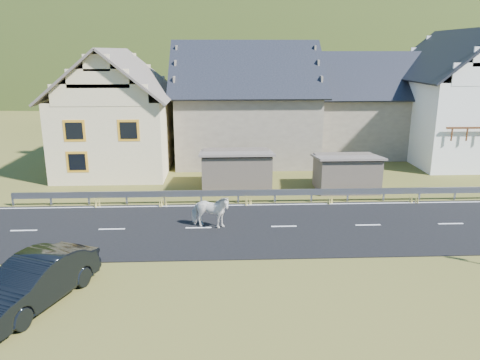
{
  "coord_description": "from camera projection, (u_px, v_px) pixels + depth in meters",
  "views": [
    {
      "loc": [
        -2.96,
        -20.43,
        8.01
      ],
      "look_at": [
        -2.0,
        1.52,
        1.9
      ],
      "focal_mm": 35.0,
      "sensor_mm": 36.0,
      "label": 1
    }
  ],
  "objects": [
    {
      "name": "car",
      "position": [
        34.0,
        281.0,
        15.14
      ],
      "size": [
        3.34,
        5.09,
        1.58
      ],
      "primitive_type": "imported",
      "rotation": [
        0.0,
        0.0,
        -0.38
      ],
      "color": "black",
      "rests_on": "ground"
    },
    {
      "name": "conifer_patch",
      "position": [
        23.0,
        58.0,
        123.9
      ],
      "size": [
        76.0,
        50.0,
        28.0
      ],
      "primitive_type": "ellipsoid",
      "color": "black",
      "rests_on": "ground"
    },
    {
      "name": "shed_right",
      "position": [
        346.0,
        173.0,
        27.64
      ],
      "size": [
        3.8,
        2.9,
        2.2
      ],
      "primitive_type": "cube",
      "color": "#6A5D4D",
      "rests_on": "ground"
    },
    {
      "name": "house_stone_a",
      "position": [
        245.0,
        97.0,
        35.1
      ],
      "size": [
        10.8,
        9.8,
        8.9
      ],
      "color": "gray",
      "rests_on": "ground"
    },
    {
      "name": "house_cream",
      "position": [
        116.0,
        106.0,
        31.9
      ],
      "size": [
        7.8,
        9.8,
        8.3
      ],
      "color": "beige",
      "rests_on": "ground"
    },
    {
      "name": "shed_left",
      "position": [
        236.0,
        171.0,
        27.82
      ],
      "size": [
        4.3,
        3.3,
        2.4
      ],
      "primitive_type": "cube",
      "color": "#6A5D4D",
      "rests_on": "ground"
    },
    {
      "name": "mountain",
      "position": [
        238.0,
        118.0,
        200.77
      ],
      "size": [
        440.0,
        280.0,
        260.0
      ],
      "primitive_type": "ellipsoid",
      "color": "#253413",
      "rests_on": "ground"
    },
    {
      "name": "lane_markings",
      "position": [
        284.0,
        226.0,
        21.93
      ],
      "size": [
        60.0,
        6.6,
        0.01
      ],
      "primitive_type": "cube",
      "color": "silver",
      "rests_on": "road"
    },
    {
      "name": "house_white",
      "position": [
        461.0,
        92.0,
        34.69
      ],
      "size": [
        8.8,
        10.8,
        9.7
      ],
      "color": "white",
      "rests_on": "ground"
    },
    {
      "name": "guardrail",
      "position": [
        275.0,
        193.0,
        25.33
      ],
      "size": [
        28.1,
        0.09,
        0.75
      ],
      "color": "#93969B",
      "rests_on": "ground"
    },
    {
      "name": "horse",
      "position": [
        210.0,
        212.0,
        21.55
      ],
      "size": [
        1.27,
        2.03,
        1.59
      ],
      "primitive_type": "imported",
      "rotation": [
        0.0,
        0.0,
        1.34
      ],
      "color": "white",
      "rests_on": "road"
    },
    {
      "name": "house_stone_b",
      "position": [
        368.0,
        99.0,
        37.55
      ],
      "size": [
        9.8,
        8.8,
        8.1
      ],
      "color": "gray",
      "rests_on": "ground"
    },
    {
      "name": "road",
      "position": [
        284.0,
        227.0,
        21.93
      ],
      "size": [
        60.0,
        7.0,
        0.04
      ],
      "primitive_type": "cube",
      "color": "black",
      "rests_on": "ground"
    },
    {
      "name": "ground",
      "position": [
        284.0,
        227.0,
        21.94
      ],
      "size": [
        160.0,
        160.0,
        0.0
      ],
      "primitive_type": "plane",
      "color": "#474A19",
      "rests_on": "ground"
    }
  ]
}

